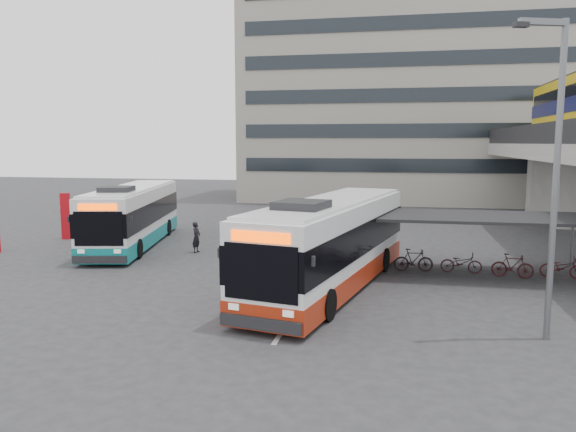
% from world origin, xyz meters
% --- Properties ---
extents(ground, '(120.00, 120.00, 0.00)m').
position_xyz_m(ground, '(0.00, 0.00, 0.00)').
color(ground, '#28282B').
rests_on(ground, ground).
extents(bike_shelter, '(10.00, 4.00, 2.54)m').
position_xyz_m(bike_shelter, '(8.50, 3.00, 1.52)').
color(bike_shelter, '#595B60').
rests_on(bike_shelter, ground).
extents(office_block, '(30.00, 15.00, 25.00)m').
position_xyz_m(office_block, '(6.00, 36.00, 12.50)').
color(office_block, gray).
rests_on(office_block, ground).
extents(road_markings, '(0.15, 7.60, 0.01)m').
position_xyz_m(road_markings, '(2.50, -3.00, 0.01)').
color(road_markings, beige).
rests_on(road_markings, ground).
extents(bus_main, '(5.19, 12.66, 3.66)m').
position_xyz_m(bus_main, '(3.30, -0.27, 1.70)').
color(bus_main, white).
rests_on(bus_main, ground).
extents(bus_teal, '(4.80, 11.87, 3.43)m').
position_xyz_m(bus_teal, '(-8.37, 6.69, 1.59)').
color(bus_teal, white).
rests_on(bus_teal, ground).
extents(pedestrian, '(0.43, 0.61, 1.57)m').
position_xyz_m(pedestrian, '(-4.25, 5.31, 0.79)').
color(pedestrian, black).
rests_on(pedestrian, ground).
extents(lamp_post, '(1.50, 0.67, 8.83)m').
position_xyz_m(lamp_post, '(9.92, -4.88, 5.03)').
color(lamp_post, '#595B60').
rests_on(lamp_post, ground).
extents(sign_totem_north, '(0.56, 0.34, 2.69)m').
position_xyz_m(sign_totem_north, '(-13.09, 7.65, 1.38)').
color(sign_totem_north, '#B30B14').
rests_on(sign_totem_north, ground).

